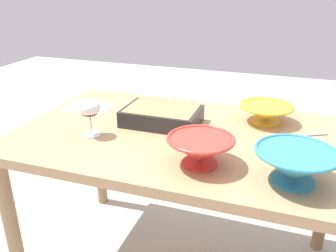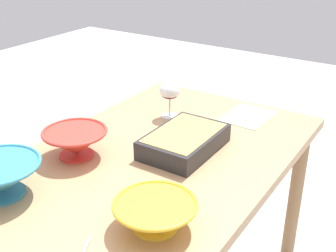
{
  "view_description": "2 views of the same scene",
  "coord_description": "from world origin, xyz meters",
  "px_view_note": "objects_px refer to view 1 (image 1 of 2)",
  "views": [
    {
      "loc": [
        -0.38,
        1.29,
        1.32
      ],
      "look_at": [
        0.04,
        0.09,
        0.79
      ],
      "focal_mm": 37.72,
      "sensor_mm": 36.0,
      "label": 1
    },
    {
      "loc": [
        -1.11,
        -0.8,
        1.49
      ],
      "look_at": [
        0.14,
        0.01,
        0.8
      ],
      "focal_mm": 46.54,
      "sensor_mm": 36.0,
      "label": 2
    }
  ],
  "objects_px": {
    "dining_table": "(183,151)",
    "casserole_dish": "(162,115)",
    "wine_glass": "(89,110)",
    "small_bowl": "(200,149)",
    "mixing_bowl": "(266,112)",
    "serving_spoon": "(333,133)",
    "napkin": "(88,108)",
    "serving_bowl": "(295,165)"
  },
  "relations": [
    {
      "from": "serving_bowl",
      "to": "wine_glass",
      "type": "bearing_deg",
      "value": -7.89
    },
    {
      "from": "dining_table",
      "to": "serving_spoon",
      "type": "distance_m",
      "value": 0.62
    },
    {
      "from": "casserole_dish",
      "to": "small_bowl",
      "type": "bearing_deg",
      "value": 129.5
    },
    {
      "from": "casserole_dish",
      "to": "dining_table",
      "type": "bearing_deg",
      "value": 150.58
    },
    {
      "from": "wine_glass",
      "to": "small_bowl",
      "type": "relative_size",
      "value": 0.67
    },
    {
      "from": "serving_bowl",
      "to": "serving_spoon",
      "type": "xyz_separation_m",
      "value": [
        -0.15,
        -0.44,
        -0.05
      ]
    },
    {
      "from": "napkin",
      "to": "serving_spoon",
      "type": "bearing_deg",
      "value": -177.69
    },
    {
      "from": "casserole_dish",
      "to": "napkin",
      "type": "height_order",
      "value": "casserole_dish"
    },
    {
      "from": "mixing_bowl",
      "to": "napkin",
      "type": "distance_m",
      "value": 0.86
    },
    {
      "from": "mixing_bowl",
      "to": "small_bowl",
      "type": "xyz_separation_m",
      "value": [
        0.18,
        0.47,
        0.01
      ]
    },
    {
      "from": "serving_bowl",
      "to": "serving_spoon",
      "type": "height_order",
      "value": "serving_bowl"
    },
    {
      "from": "small_bowl",
      "to": "serving_spoon",
      "type": "height_order",
      "value": "small_bowl"
    },
    {
      "from": "dining_table",
      "to": "casserole_dish",
      "type": "xyz_separation_m",
      "value": [
        0.12,
        -0.07,
        0.13
      ]
    },
    {
      "from": "dining_table",
      "to": "mixing_bowl",
      "type": "height_order",
      "value": "mixing_bowl"
    },
    {
      "from": "serving_spoon",
      "to": "napkin",
      "type": "bearing_deg",
      "value": 2.31
    },
    {
      "from": "serving_bowl",
      "to": "mixing_bowl",
      "type": "bearing_deg",
      "value": -75.57
    },
    {
      "from": "wine_glass",
      "to": "serving_spoon",
      "type": "bearing_deg",
      "value": -160.48
    },
    {
      "from": "dining_table",
      "to": "napkin",
      "type": "distance_m",
      "value": 0.57
    },
    {
      "from": "wine_glass",
      "to": "mixing_bowl",
      "type": "relative_size",
      "value": 0.66
    },
    {
      "from": "wine_glass",
      "to": "napkin",
      "type": "distance_m",
      "value": 0.36
    },
    {
      "from": "casserole_dish",
      "to": "mixing_bowl",
      "type": "distance_m",
      "value": 0.46
    },
    {
      "from": "wine_glass",
      "to": "serving_spoon",
      "type": "height_order",
      "value": "wine_glass"
    },
    {
      "from": "serving_bowl",
      "to": "napkin",
      "type": "bearing_deg",
      "value": -22.13
    },
    {
      "from": "dining_table",
      "to": "serving_spoon",
      "type": "relative_size",
      "value": 6.72
    },
    {
      "from": "mixing_bowl",
      "to": "serving_bowl",
      "type": "bearing_deg",
      "value": 104.43
    },
    {
      "from": "wine_glass",
      "to": "casserole_dish",
      "type": "relative_size",
      "value": 0.48
    },
    {
      "from": "wine_glass",
      "to": "dining_table",
      "type": "bearing_deg",
      "value": -157.78
    },
    {
      "from": "casserole_dish",
      "to": "serving_spoon",
      "type": "distance_m",
      "value": 0.72
    },
    {
      "from": "mixing_bowl",
      "to": "serving_spoon",
      "type": "relative_size",
      "value": 1.14
    },
    {
      "from": "serving_bowl",
      "to": "napkin",
      "type": "xyz_separation_m",
      "value": [
        0.97,
        -0.4,
        -0.06
      ]
    },
    {
      "from": "mixing_bowl",
      "to": "serving_spoon",
      "type": "distance_m",
      "value": 0.28
    },
    {
      "from": "wine_glass",
      "to": "small_bowl",
      "type": "height_order",
      "value": "wine_glass"
    },
    {
      "from": "mixing_bowl",
      "to": "napkin",
      "type": "xyz_separation_m",
      "value": [
        0.85,
        0.09,
        -0.05
      ]
    },
    {
      "from": "mixing_bowl",
      "to": "napkin",
      "type": "height_order",
      "value": "mixing_bowl"
    },
    {
      "from": "wine_glass",
      "to": "napkin",
      "type": "relative_size",
      "value": 0.67
    },
    {
      "from": "mixing_bowl",
      "to": "serving_spoon",
      "type": "bearing_deg",
      "value": 170.31
    },
    {
      "from": "wine_glass",
      "to": "serving_bowl",
      "type": "xyz_separation_m",
      "value": [
        -0.79,
        0.11,
        -0.05
      ]
    },
    {
      "from": "casserole_dish",
      "to": "serving_bowl",
      "type": "height_order",
      "value": "serving_bowl"
    },
    {
      "from": "small_bowl",
      "to": "serving_spoon",
      "type": "xyz_separation_m",
      "value": [
        -0.46,
        -0.42,
        -0.05
      ]
    },
    {
      "from": "wine_glass",
      "to": "serving_bowl",
      "type": "height_order",
      "value": "wine_glass"
    },
    {
      "from": "wine_glass",
      "to": "serving_spoon",
      "type": "distance_m",
      "value": 1.0
    },
    {
      "from": "napkin",
      "to": "small_bowl",
      "type": "bearing_deg",
      "value": 150.47
    }
  ]
}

